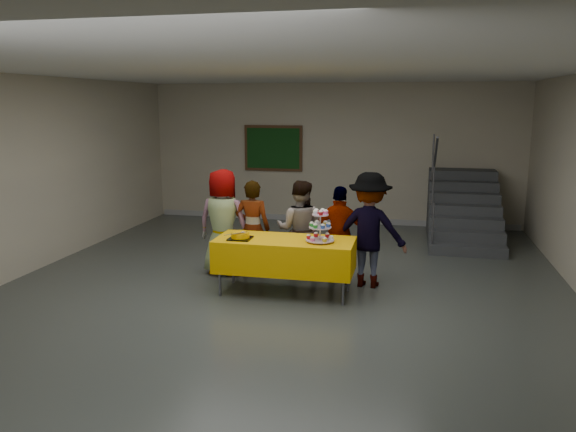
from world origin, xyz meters
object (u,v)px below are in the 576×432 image
bear_cake (240,235)px  schoolchild_e (369,230)px  cupcake_stand (320,228)px  schoolchild_c (300,229)px  noticeboard (273,148)px  schoolchild_b (253,229)px  staircase (462,213)px  schoolchild_a (223,222)px  schoolchild_d (340,235)px  bake_table (285,254)px

bear_cake → schoolchild_e: 1.83m
bear_cake → cupcake_stand: bearing=3.7°
schoolchild_c → noticeboard: size_ratio=1.13×
schoolchild_b → staircase: 4.65m
staircase → cupcake_stand: bearing=-118.0°
schoolchild_c → schoolchild_e: schoolchild_e is taller
cupcake_stand → schoolchild_c: size_ratio=0.30×
cupcake_stand → schoolchild_b: (-1.15, 0.75, -0.22)m
schoolchild_a → staircase: bearing=-135.1°
schoolchild_d → staircase: bearing=-116.3°
cupcake_stand → noticeboard: noticeboard is taller
bear_cake → schoolchild_d: size_ratio=0.25×
schoolchild_d → schoolchild_e: 0.43m
schoolchild_b → schoolchild_d: (1.33, -0.05, -0.02)m
bake_table → schoolchild_d: (0.67, 0.64, 0.16)m
bake_table → schoolchild_e: (1.09, 0.60, 0.26)m
schoolchild_d → noticeboard: 4.73m
schoolchild_e → noticeboard: bearing=-54.3°
schoolchild_c → staircase: (2.58, 3.19, -0.25)m
schoolchild_e → noticeboard: size_ratio=1.26×
schoolchild_a → noticeboard: (-0.24, 4.11, 0.79)m
bake_table → schoolchild_c: size_ratio=1.28×
bear_cake → staircase: staircase is taller
schoolchild_a → schoolchild_e: (2.21, -0.10, 0.01)m
schoolchild_c → schoolchild_e: size_ratio=0.90×
schoolchild_a → schoolchild_d: bearing=-178.1°
bake_table → schoolchild_e: schoolchild_e is taller
schoolchild_a → schoolchild_c: 1.18m
schoolchild_b → schoolchild_c: size_ratio=0.99×
bake_table → noticeboard: bearing=105.8°
bear_cake → schoolchild_d: (1.27, 0.76, -0.12)m
bear_cake → noticeboard: size_ratio=0.28×
schoolchild_d → noticeboard: (-2.04, 4.17, 0.89)m
schoolchild_c → staircase: staircase is taller
bake_table → schoolchild_b: schoolchild_b is taller
schoolchild_d → bake_table: bearing=47.4°
schoolchild_a → schoolchild_b: size_ratio=1.10×
schoolchild_b → schoolchild_c: 0.71m
bake_table → cupcake_stand: size_ratio=4.22×
schoolchild_a → schoolchild_b: (0.47, -0.01, -0.08)m
schoolchild_b → schoolchild_d: bearing=176.2°
schoolchild_d → schoolchild_e: (0.42, -0.04, 0.11)m
schoolchild_b → schoolchild_c: (0.70, 0.09, 0.00)m
cupcake_stand → schoolchild_d: schoolchild_d is taller
schoolchild_a → schoolchild_e: bearing=-178.8°
schoolchild_a → staircase: (3.75, 3.27, -0.32)m
bake_table → schoolchild_b: size_ratio=1.28×
bear_cake → bake_table: bearing=11.9°
schoolchild_e → bake_table: bearing=34.1°
cupcake_stand → bear_cake: bearing=-176.3°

